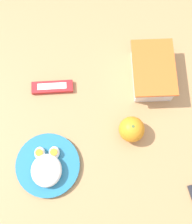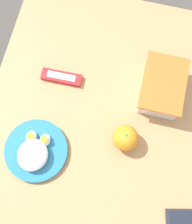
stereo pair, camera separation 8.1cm
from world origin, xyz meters
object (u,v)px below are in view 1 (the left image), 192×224
object	(u,v)px
food_container	(152,72)
orange_fruit	(132,129)
rice_plate	(47,166)
candy_bar	(52,87)

from	to	relation	value
food_container	orange_fruit	xyz separation A→B (m)	(0.21, -0.09, 0.01)
rice_plate	candy_bar	xyz separation A→B (m)	(-0.28, 0.01, -0.01)
orange_fruit	food_container	bearing A→B (deg)	156.93
food_container	candy_bar	distance (m)	0.36
rice_plate	candy_bar	world-z (taller)	rice_plate
orange_fruit	rice_plate	distance (m)	0.31
food_container	candy_bar	xyz separation A→B (m)	(0.03, -0.36, -0.03)
food_container	candy_bar	size ratio (longest dim) A/B	1.42
rice_plate	candy_bar	size ratio (longest dim) A/B	1.45
rice_plate	orange_fruit	bearing A→B (deg)	110.94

